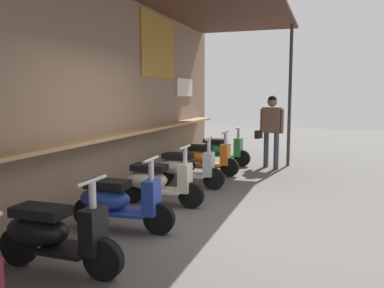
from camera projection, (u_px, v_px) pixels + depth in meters
ground_plane at (211, 223)px, 5.45m from camera, size 32.75×32.75×0.00m
market_stall_facade at (91, 74)px, 5.78m from camera, size 11.70×2.80×3.67m
scooter_black at (52, 233)px, 3.93m from camera, size 0.46×1.40×0.97m
scooter_blue at (117, 201)px, 5.14m from camera, size 0.47×1.40×0.97m
scooter_cream at (156, 181)px, 6.31m from camera, size 0.46×1.40×0.97m
scooter_silver at (184, 167)px, 7.51m from camera, size 0.46×1.40×0.97m
scooter_orange at (204, 157)px, 8.72m from camera, size 0.46×1.40×0.97m
scooter_green at (220, 149)px, 9.94m from camera, size 0.48×1.40×0.97m
shopper_with_handbag at (271, 124)px, 9.45m from camera, size 0.38×0.68×1.72m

